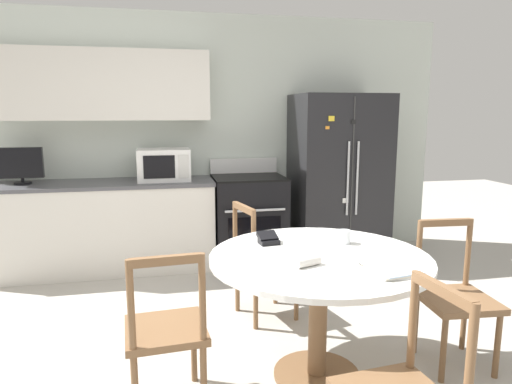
# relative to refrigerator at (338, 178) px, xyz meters

# --- Properties ---
(back_wall) EXTENTS (5.20, 0.44, 2.60)m
(back_wall) POSITION_rel_refrigerator_xyz_m (-1.64, 0.37, 0.56)
(back_wall) COLOR silver
(back_wall) RESTS_ON ground_plane
(kitchen_counter) EXTENTS (2.19, 0.64, 0.90)m
(kitchen_counter) POSITION_rel_refrigerator_xyz_m (-2.45, 0.07, -0.43)
(kitchen_counter) COLOR silver
(kitchen_counter) RESTS_ON ground_plane
(refrigerator) EXTENTS (0.96, 0.75, 1.77)m
(refrigerator) POSITION_rel_refrigerator_xyz_m (0.00, 0.00, 0.00)
(refrigerator) COLOR black
(refrigerator) RESTS_ON ground_plane
(oven_range) EXTENTS (0.73, 0.68, 1.08)m
(oven_range) POSITION_rel_refrigerator_xyz_m (-0.98, 0.05, -0.41)
(oven_range) COLOR black
(oven_range) RESTS_ON ground_plane
(microwave) EXTENTS (0.52, 0.39, 0.32)m
(microwave) POSITION_rel_refrigerator_xyz_m (-1.84, 0.07, 0.18)
(microwave) COLOR white
(microwave) RESTS_ON kitchen_counter
(countertop_tv) EXTENTS (0.39, 0.16, 0.35)m
(countertop_tv) POSITION_rel_refrigerator_xyz_m (-3.17, 0.09, 0.21)
(countertop_tv) COLOR black
(countertop_tv) RESTS_ON kitchen_counter
(dining_table) EXTENTS (1.28, 1.28, 0.77)m
(dining_table) POSITION_rel_refrigerator_xyz_m (-0.99, -2.18, -0.25)
(dining_table) COLOR white
(dining_table) RESTS_ON ground_plane
(dining_chair_far) EXTENTS (0.51, 0.51, 0.90)m
(dining_chair_far) POSITION_rel_refrigerator_xyz_m (-1.12, -1.30, -0.45)
(dining_chair_far) COLOR brown
(dining_chair_far) RESTS_ON ground_plane
(dining_chair_left) EXTENTS (0.45, 0.45, 0.90)m
(dining_chair_left) POSITION_rel_refrigerator_xyz_m (-1.87, -2.28, -0.45)
(dining_chair_left) COLOR brown
(dining_chair_left) RESTS_ON ground_plane
(dining_chair_right) EXTENTS (0.45, 0.45, 0.90)m
(dining_chair_right) POSITION_rel_refrigerator_xyz_m (-0.10, -2.20, -0.45)
(dining_chair_right) COLOR brown
(dining_chair_right) RESTS_ON ground_plane
(candle_glass) EXTENTS (0.08, 0.08, 0.08)m
(candle_glass) POSITION_rel_refrigerator_xyz_m (-0.76, -1.98, -0.08)
(candle_glass) COLOR silver
(candle_glass) RESTS_ON dining_table
(folded_napkin) EXTENTS (0.16, 0.10, 0.05)m
(folded_napkin) POSITION_rel_refrigerator_xyz_m (-1.12, -2.35, -0.09)
(folded_napkin) COLOR silver
(folded_napkin) RESTS_ON dining_table
(wallet) EXTENTS (0.13, 0.14, 0.07)m
(wallet) POSITION_rel_refrigerator_xyz_m (-1.22, -1.88, -0.09)
(wallet) COLOR black
(wallet) RESTS_ON dining_table
(mail_stack) EXTENTS (0.26, 0.33, 0.02)m
(mail_stack) POSITION_rel_refrigerator_xyz_m (-0.72, -2.50, -0.11)
(mail_stack) COLOR white
(mail_stack) RESTS_ON dining_table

